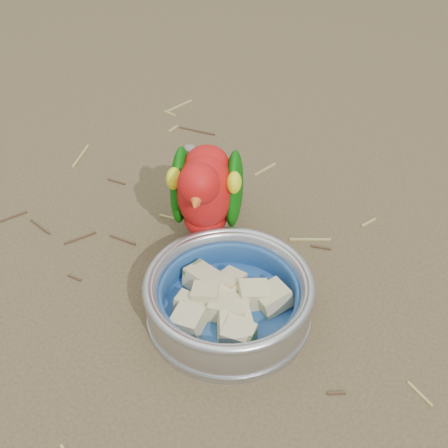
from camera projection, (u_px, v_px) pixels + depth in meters
The scene contains 6 objects.
ground at pixel (193, 302), 0.79m from camera, with size 60.00×60.00×0.00m, color brown.
food_bowl at pixel (229, 312), 0.77m from camera, with size 0.20×0.20×0.02m, color #B2B2BA.
bowl_wall at pixel (229, 295), 0.75m from camera, with size 0.20×0.20×0.04m, color #B2B2BA, non-canonical shape.
fruit_wedges at pixel (229, 299), 0.75m from camera, with size 0.12×0.12×0.03m, color #C7B785, non-canonical shape.
lory_parrot at pixel (206, 199), 0.82m from camera, with size 0.10×0.20×0.16m, color red, non-canonical shape.
ground_debris at pixel (246, 279), 0.82m from camera, with size 0.90×0.80×0.01m, color #A29550, non-canonical shape.
Camera 1 is at (0.28, -0.46, 0.59)m, focal length 50.00 mm.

